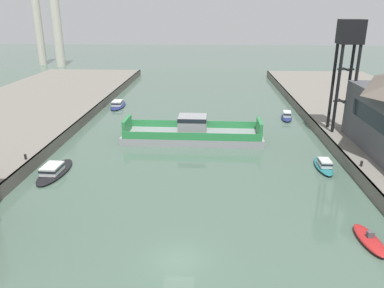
# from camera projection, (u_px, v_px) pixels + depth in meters

# --- Properties ---
(ground_plane) EXTENTS (400.00, 400.00, 0.00)m
(ground_plane) POSITION_uv_depth(u_px,v_px,m) (178.00, 261.00, 29.54)
(ground_plane) COLOR #4C6656
(chain_ferry) EXTENTS (20.99, 6.69, 3.84)m
(chain_ferry) POSITION_uv_depth(u_px,v_px,m) (193.00, 133.00, 56.67)
(chain_ferry) COLOR #939399
(chain_ferry) RESTS_ON ground
(moored_boat_near_left) EXTENTS (3.08, 8.26, 1.32)m
(moored_boat_near_left) POSITION_uv_depth(u_px,v_px,m) (54.00, 170.00, 45.09)
(moored_boat_near_left) COLOR black
(moored_boat_near_left) RESTS_ON ground
(moored_boat_near_right) EXTENTS (2.81, 8.10, 1.37)m
(moored_boat_near_right) POSITION_uv_depth(u_px,v_px,m) (118.00, 104.00, 76.79)
(moored_boat_near_right) COLOR navy
(moored_boat_near_right) RESTS_ON ground
(moored_boat_mid_left) EXTENTS (2.65, 6.09, 1.47)m
(moored_boat_mid_left) POSITION_uv_depth(u_px,v_px,m) (287.00, 116.00, 68.25)
(moored_boat_mid_left) COLOR navy
(moored_boat_mid_left) RESTS_ON ground
(moored_boat_mid_right) EXTENTS (2.04, 5.11, 1.08)m
(moored_boat_mid_right) POSITION_uv_depth(u_px,v_px,m) (369.00, 240.00, 31.74)
(moored_boat_mid_right) COLOR red
(moored_boat_mid_right) RESTS_ON ground
(moored_boat_far_left) EXTENTS (1.96, 6.00, 1.31)m
(moored_boat_far_left) POSITION_uv_depth(u_px,v_px,m) (324.00, 165.00, 46.64)
(moored_boat_far_left) COLOR #237075
(moored_boat_far_left) RESTS_ON ground
(crane_tower) EXTENTS (3.10, 3.10, 15.85)m
(crane_tower) POSITION_uv_depth(u_px,v_px,m) (349.00, 46.00, 52.74)
(crane_tower) COLOR black
(crane_tower) RESTS_ON quay_right
(bollard_left_far) EXTENTS (0.32, 0.32, 0.71)m
(bollard_left_far) POSITION_uv_depth(u_px,v_px,m) (25.00, 156.00, 45.29)
(bollard_left_far) COLOR black
(bollard_left_far) RESTS_ON quay_left
(bollard_right_far) EXTENTS (0.32, 0.32, 0.71)m
(bollard_right_far) POSITION_uv_depth(u_px,v_px,m) (362.00, 163.00, 43.27)
(bollard_right_far) COLOR black
(bollard_right_far) RESTS_ON quay_right
(smokestack_distant_a) EXTENTS (3.47, 3.47, 32.27)m
(smokestack_distant_a) POSITION_uv_depth(u_px,v_px,m) (55.00, 15.00, 127.97)
(smokestack_distant_a) COLOR beige
(smokestack_distant_a) RESTS_ON ground
(smokestack_distant_b) EXTENTS (3.02, 3.02, 34.33)m
(smokestack_distant_b) POSITION_uv_depth(u_px,v_px,m) (36.00, 12.00, 131.59)
(smokestack_distant_b) COLOR beige
(smokestack_distant_b) RESTS_ON ground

